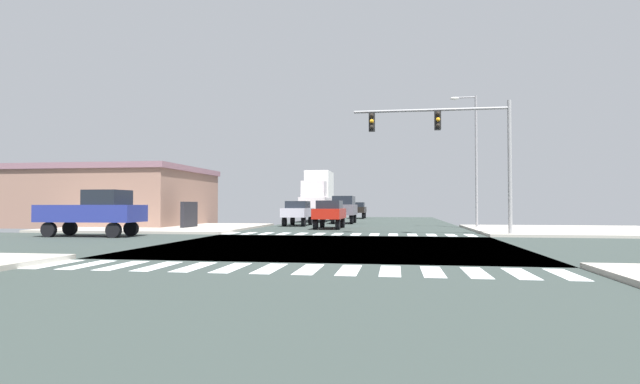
% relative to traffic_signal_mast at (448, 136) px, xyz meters
% --- Properties ---
extents(ground, '(90.00, 90.00, 0.05)m').
position_rel_traffic_signal_mast_xyz_m(ground, '(-5.09, -6.90, -5.23)').
color(ground, '#2C3532').
extents(sidewalk_corner_ne, '(12.00, 12.00, 0.14)m').
position_rel_traffic_signal_mast_xyz_m(sidewalk_corner_ne, '(7.91, 5.10, -5.13)').
color(sidewalk_corner_ne, '#A09B91').
rests_on(sidewalk_corner_ne, ground).
extents(sidewalk_corner_nw, '(12.00, 12.00, 0.14)m').
position_rel_traffic_signal_mast_xyz_m(sidewalk_corner_nw, '(-18.09, 5.10, -5.13)').
color(sidewalk_corner_nw, '#A49D92').
rests_on(sidewalk_corner_nw, ground).
extents(crosswalk_near, '(13.50, 2.00, 0.01)m').
position_rel_traffic_signal_mast_xyz_m(crosswalk_near, '(-5.34, -14.20, -5.20)').
color(crosswalk_near, white).
rests_on(crosswalk_near, ground).
extents(crosswalk_far, '(13.50, 2.00, 0.01)m').
position_rel_traffic_signal_mast_xyz_m(crosswalk_far, '(-5.34, 0.40, -5.20)').
color(crosswalk_far, white).
rests_on(crosswalk_far, ground).
extents(traffic_signal_mast, '(8.07, 0.55, 6.97)m').
position_rel_traffic_signal_mast_xyz_m(traffic_signal_mast, '(0.00, 0.00, 0.00)').
color(traffic_signal_mast, gray).
rests_on(traffic_signal_mast, ground).
extents(street_lamp, '(1.78, 0.32, 8.96)m').
position_rel_traffic_signal_mast_xyz_m(street_lamp, '(2.44, 7.96, 0.09)').
color(street_lamp, gray).
rests_on(street_lamp, ground).
extents(bank_building, '(13.78, 10.56, 4.40)m').
position_rel_traffic_signal_mast_xyz_m(bank_building, '(-23.55, 8.38, -2.99)').
color(bank_building, '#8A6657').
rests_on(bank_building, ground).
extents(box_truck_nearside_1, '(2.40, 7.20, 4.85)m').
position_rel_traffic_signal_mast_xyz_m(box_truck_nearside_1, '(-10.09, 20.57, -2.64)').
color(box_truck_nearside_1, black).
rests_on(box_truck_nearside_1, ground).
extents(sedan_farside_1, '(1.80, 4.30, 1.88)m').
position_rel_traffic_signal_mast_xyz_m(sedan_farside_1, '(-7.09, 31.31, -4.08)').
color(sedan_farside_1, black).
rests_on(sedan_farside_1, ground).
extents(pickup_queued_1, '(5.10, 2.00, 2.35)m').
position_rel_traffic_signal_mast_xyz_m(pickup_queued_1, '(-17.77, -3.40, -3.91)').
color(pickup_queued_1, black).
rests_on(pickup_queued_1, ground).
extents(sedan_leading_2, '(1.80, 4.30, 1.88)m').
position_rel_traffic_signal_mast_xyz_m(sedan_leading_2, '(-7.09, 6.53, -4.08)').
color(sedan_leading_2, black).
rests_on(sedan_leading_2, ground).
extents(sedan_trailing_3, '(1.80, 4.30, 1.88)m').
position_rel_traffic_signal_mast_xyz_m(sedan_trailing_3, '(-10.09, 10.66, -4.08)').
color(sedan_trailing_3, black).
rests_on(sedan_trailing_3, ground).
extents(suv_middle_2, '(1.96, 4.60, 2.34)m').
position_rel_traffic_signal_mast_xyz_m(suv_middle_2, '(-7.09, 15.89, -3.81)').
color(suv_middle_2, black).
rests_on(suv_middle_2, ground).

